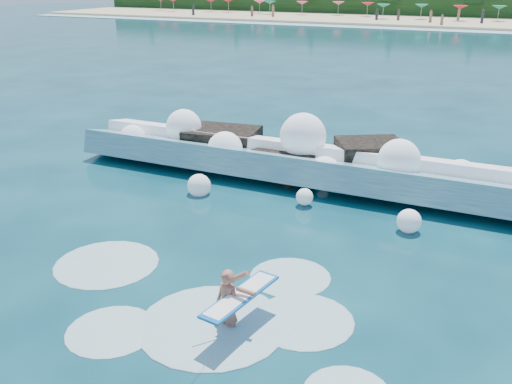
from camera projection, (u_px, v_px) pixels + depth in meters
ground at (172, 250)px, 15.00m from camera, size 200.00×200.00×0.00m
beach at (475, 23)px, 80.72m from camera, size 140.00×20.00×0.40m
wet_band at (466, 31)px, 71.50m from camera, size 140.00×5.00×0.08m
treeline at (484, 3)px, 88.33m from camera, size 140.00×4.00×5.00m
breaking_wave at (314, 167)px, 19.78m from camera, size 17.82×2.79×1.54m
rock_cluster at (285, 156)px, 21.06m from camera, size 8.58×3.66×1.56m
surfer_with_board at (230, 303)px, 11.53m from camera, size 1.00×2.80×1.56m
wave_spray at (298, 150)px, 19.75m from camera, size 15.20×4.45×2.37m
surf_foam at (202, 306)px, 12.49m from camera, size 8.97×5.55×0.16m
beach_umbrellas at (477, 7)px, 81.95m from camera, size 112.72×6.55×0.50m
beachgoers at (422, 15)px, 81.99m from camera, size 104.45×12.38×1.93m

